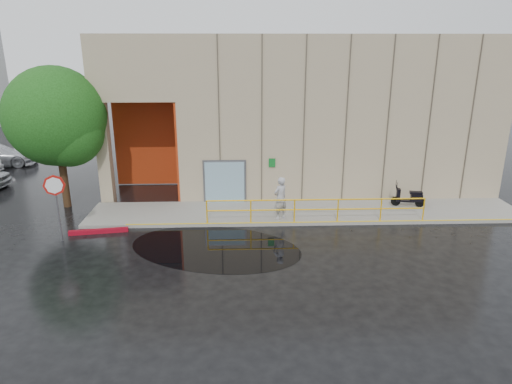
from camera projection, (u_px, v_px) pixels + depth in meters
ground at (215, 258)px, 16.90m from camera, size 120.00×120.00×0.00m
sidewalk at (306, 212)px, 21.29m from camera, size 20.00×3.00×0.15m
building at (311, 105)px, 26.22m from camera, size 20.00×10.17×8.00m
guardrail at (316, 210)px, 19.83m from camera, size 9.56×0.06×1.03m
person at (280, 198)px, 20.01m from camera, size 0.84×0.79×1.92m
scooter at (409, 192)px, 21.64m from camera, size 1.59×0.79×1.21m
stop_sign at (55, 194)px, 17.73m from camera, size 0.82×0.24×2.77m
red_curb at (99, 231)px, 19.08m from camera, size 2.40×0.52×0.18m
puddle at (215, 248)px, 17.74m from camera, size 7.69×5.96×0.01m
tree_near at (59, 120)px, 20.94m from camera, size 4.58×4.58×6.68m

